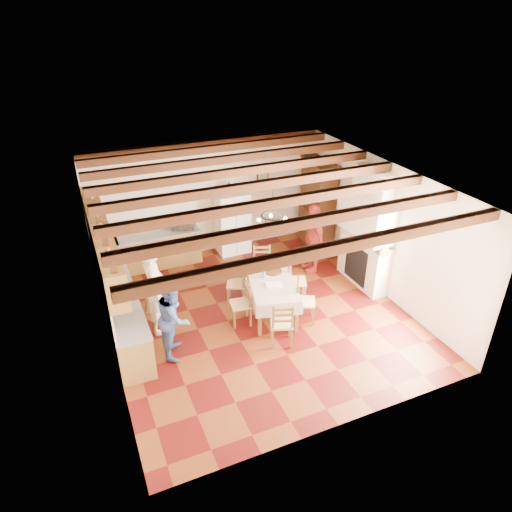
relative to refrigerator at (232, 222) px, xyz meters
The scene contains 31 objects.
floor 3.13m from the refrigerator, 100.51° to the right, with size 6.00×6.50×0.02m, color #4C0C09.
ceiling 3.72m from the refrigerator, 100.51° to the right, with size 6.00×6.50×0.02m, color white.
wall_back 0.92m from the refrigerator, 151.65° to the left, with size 6.00×0.02×3.00m, color beige.
wall_front 6.28m from the refrigerator, 95.05° to the right, with size 6.00×0.02×3.00m, color beige.
wall_left 4.68m from the refrigerator, 140.23° to the right, with size 0.02×6.50×3.00m, color beige.
wall_right 3.91m from the refrigerator, 50.30° to the right, with size 0.02×6.50×3.00m, color beige.
ceiling_beams 3.66m from the refrigerator, 100.51° to the right, with size 6.00×6.30×0.16m, color #351E11, non-canonical shape.
lower_cabinets_left 3.79m from the refrigerator, 149.51° to the right, with size 0.60×4.30×0.86m, color brown.
lower_cabinets_back 2.14m from the refrigerator, behind, with size 2.30×0.60×0.86m, color brown.
countertop_left 3.77m from the refrigerator, 149.51° to the right, with size 0.62×4.30×0.04m, color slate.
countertop_back 2.10m from the refrigerator, behind, with size 2.34×0.62×0.04m, color slate.
backsplash_left 4.04m from the refrigerator, 151.58° to the right, with size 0.03×4.30×0.60m, color silver.
backsplash_back 2.15m from the refrigerator, behind, with size 2.30×0.03×0.60m, color silver.
upper_cabinets 4.01m from the refrigerator, 150.45° to the right, with size 0.35×4.20×0.70m, color brown.
fireplace 3.56m from the refrigerator, 51.86° to the right, with size 0.56×1.60×2.80m, color beige, non-canonical shape.
wall_picture 1.45m from the refrigerator, 14.94° to the left, with size 0.34×0.03×0.42m, color #311D17.
refrigerator is the anchor object (origin of this frame).
hutch 2.31m from the refrigerator, 15.70° to the right, with size 0.55×1.32×2.40m, color #3C2412, non-canonical shape.
dining_table 2.97m from the refrigerator, 94.34° to the right, with size 1.35×1.98×0.79m.
chandelier 3.29m from the refrigerator, 94.34° to the right, with size 0.47×0.47×0.03m, color black.
chair_left_near 3.27m from the refrigerator, 107.65° to the right, with size 0.42×0.40×0.96m, color brown, non-canonical shape.
chair_left_far 2.48m from the refrigerator, 108.65° to the right, with size 0.42×0.40×0.96m, color brown, non-canonical shape.
chair_right_near 3.58m from the refrigerator, 85.45° to the right, with size 0.42×0.40×0.96m, color brown, non-canonical shape.
chair_right_far 2.83m from the refrigerator, 79.87° to the right, with size 0.42×0.40×0.96m, color brown, non-canonical shape.
chair_end_near 4.06m from the refrigerator, 96.98° to the right, with size 0.42×0.40×0.96m, color brown, non-canonical shape.
chair_end_far 1.94m from the refrigerator, 88.90° to the right, with size 0.42×0.40×0.96m, color brown, non-canonical shape.
person_man 3.70m from the refrigerator, 134.67° to the right, with size 0.70×0.46×1.92m, color silver.
person_woman_blue 4.23m from the refrigerator, 125.14° to the right, with size 0.77×0.60×1.58m, color #3B5894.
person_woman_red 2.26m from the refrigerator, 49.94° to the right, with size 1.04×0.43×1.77m, color #B42F25.
microwave 1.32m from the refrigerator, behind, with size 0.54×0.37×0.30m, color silver.
fridge_vase 0.97m from the refrigerator, behind, with size 0.27×0.27×0.28m, color #3C2412.
Camera 1 is at (-3.19, -7.36, 5.82)m, focal length 32.00 mm.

